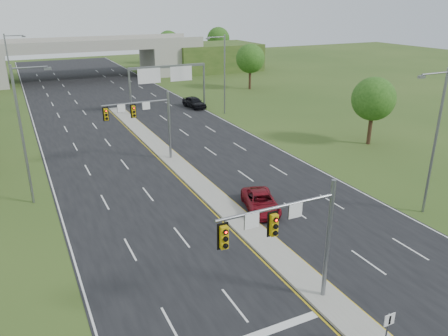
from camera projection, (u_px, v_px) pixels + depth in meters
name	position (u px, v px, depth m)	size (l,w,h in m)	color
ground	(323.00, 297.00, 24.07)	(240.00, 240.00, 0.00)	#2F491A
road	(144.00, 134.00, 53.45)	(24.00, 160.00, 0.02)	black
median	(178.00, 164.00, 43.35)	(2.00, 54.00, 0.16)	gray
lane_markings	(154.00, 149.00, 48.09)	(23.72, 160.00, 0.01)	gold
signal_mast_near	(294.00, 231.00, 21.39)	(6.62, 0.60, 7.00)	slate
signal_mast_far	(147.00, 117.00, 42.38)	(6.62, 0.60, 7.00)	slate
keep_right_sign	(388.00, 326.00, 19.73)	(0.60, 0.13, 2.20)	slate
sign_gantry	(167.00, 76.00, 62.64)	(11.58, 0.44, 6.67)	slate
overpass	(81.00, 62.00, 89.96)	(80.00, 14.00, 8.10)	gray
lightpole_l_mid	(24.00, 130.00, 33.25)	(2.85, 0.25, 11.00)	slate
lightpole_l_far	(11.00, 69.00, 62.63)	(2.85, 0.25, 11.00)	slate
lightpole_r_near	(434.00, 137.00, 31.52)	(2.85, 0.25, 11.00)	slate
lightpole_r_far	(223.00, 71.00, 60.90)	(2.85, 0.25, 11.00)	slate
tree_r_near	(374.00, 99.00, 47.99)	(4.80, 4.80, 7.60)	#382316
tree_r_mid	(250.00, 59.00, 78.89)	(5.20, 5.20, 8.12)	#382316
tree_back_c	(169.00, 42.00, 110.81)	(5.60, 5.60, 8.32)	#382316
tree_back_d	(218.00, 39.00, 116.42)	(6.00, 6.00, 8.85)	#382316
car_far_a	(261.00, 202.00, 33.82)	(2.31, 5.02, 1.40)	maroon
car_far_c	(194.00, 102.00, 66.39)	(1.96, 4.87, 1.66)	black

